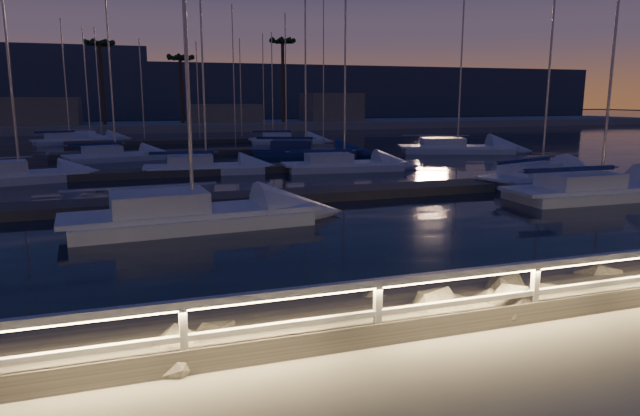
% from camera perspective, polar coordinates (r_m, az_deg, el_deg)
% --- Properties ---
extents(ground, '(400.00, 400.00, 0.00)m').
position_cam_1_polar(ground, '(10.33, 16.08, -11.31)').
color(ground, gray).
rests_on(ground, ground).
extents(harbor_water, '(400.00, 440.00, 0.60)m').
position_cam_1_polar(harbor_water, '(39.69, -10.55, 3.84)').
color(harbor_water, black).
rests_on(harbor_water, ground).
extents(guard_rail, '(44.11, 0.12, 1.06)m').
position_cam_1_polar(guard_rail, '(10.03, 15.99, -7.27)').
color(guard_rail, silver).
rests_on(guard_rail, ground).
extents(floating_docks, '(22.00, 36.00, 0.40)m').
position_cam_1_polar(floating_docks, '(40.89, -10.84, 4.83)').
color(floating_docks, '#585048').
rests_on(floating_docks, ground).
extents(far_shore, '(160.00, 14.00, 5.20)m').
position_cam_1_polar(far_shore, '(82.09, -15.10, 8.13)').
color(far_shore, gray).
rests_on(far_shore, ground).
extents(palm_left, '(3.00, 3.00, 11.20)m').
position_cam_1_polar(palm_left, '(80.06, -21.18, 14.78)').
color(palm_left, brown).
rests_on(palm_left, ground).
extents(palm_center, '(3.00, 3.00, 9.70)m').
position_cam_1_polar(palm_center, '(81.28, -13.81, 14.16)').
color(palm_center, brown).
rests_on(palm_center, ground).
extents(palm_right, '(3.00, 3.00, 12.20)m').
position_cam_1_polar(palm_right, '(82.96, -3.77, 15.93)').
color(palm_right, brown).
rests_on(palm_right, ground).
extents(distant_hills, '(230.00, 37.50, 18.00)m').
position_cam_1_polar(distant_hills, '(142.43, -25.90, 10.27)').
color(distant_hills, '#353D52').
rests_on(distant_hills, ground).
extents(sailboat_a, '(7.35, 3.56, 12.14)m').
position_cam_1_polar(sailboat_a, '(34.05, -28.13, 2.93)').
color(sailboat_a, silver).
rests_on(sailboat_a, ground).
extents(sailboat_b, '(8.85, 3.20, 14.79)m').
position_cam_1_polar(sailboat_b, '(20.24, -13.24, -0.62)').
color(sailboat_b, silver).
rests_on(sailboat_b, ground).
extents(sailboat_c, '(7.77, 3.02, 12.86)m').
position_cam_1_polar(sailboat_c, '(35.15, 2.11, 4.39)').
color(sailboat_c, silver).
rests_on(sailboat_c, ground).
extents(sailboat_d, '(9.16, 2.96, 15.35)m').
position_cam_1_polar(sailboat_d, '(28.23, 25.88, 1.73)').
color(sailboat_d, silver).
rests_on(sailboat_d, ground).
extents(sailboat_f, '(7.36, 2.81, 12.25)m').
position_cam_1_polar(sailboat_f, '(34.47, -11.61, 4.06)').
color(sailboat_f, silver).
rests_on(sailboat_f, ground).
extents(sailboat_g, '(8.69, 5.35, 14.33)m').
position_cam_1_polar(sailboat_g, '(44.20, -1.73, 5.79)').
color(sailboat_g, navy).
rests_on(sailboat_g, ground).
extents(sailboat_h, '(8.55, 4.59, 13.94)m').
position_cam_1_polar(sailboat_h, '(32.40, 21.05, 3.11)').
color(sailboat_h, silver).
rests_on(sailboat_h, ground).
extents(sailboat_j, '(7.27, 3.65, 11.93)m').
position_cam_1_polar(sailboat_j, '(43.19, -19.98, 4.97)').
color(sailboat_j, silver).
rests_on(sailboat_j, ground).
extents(sailboat_k, '(7.52, 3.18, 12.37)m').
position_cam_1_polar(sailboat_k, '(56.24, -3.58, 6.85)').
color(sailboat_k, silver).
rests_on(sailboat_k, ground).
extents(sailboat_l, '(9.73, 5.70, 15.91)m').
position_cam_1_polar(sailboat_l, '(47.98, 13.27, 5.92)').
color(sailboat_l, silver).
rests_on(sailboat_l, ground).
extents(sailboat_m, '(6.87, 4.00, 11.38)m').
position_cam_1_polar(sailboat_m, '(62.94, -22.13, 6.52)').
color(sailboat_m, silver).
rests_on(sailboat_m, ground).
extents(sailboat_n, '(7.16, 4.05, 11.78)m').
position_cam_1_polar(sailboat_n, '(60.57, -23.89, 6.24)').
color(sailboat_n, silver).
rests_on(sailboat_n, ground).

